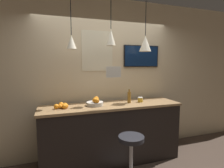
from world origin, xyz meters
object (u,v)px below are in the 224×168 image
Objects in this scene: fruit_bowl at (95,103)px; juice_bottle at (129,97)px; bar_stool at (131,154)px; mounted_tv at (141,56)px; spread_jar at (140,100)px.

juice_bottle is (0.62, 0.01, 0.05)m from fruit_bowl.
mounted_tv is (0.68, 1.03, 1.40)m from bar_stool.
fruit_bowl is 1.34m from mounted_tv.
spread_jar is at bearing -118.34° from mounted_tv.
bar_stool is 1.04m from spread_jar.
spread_jar reaches higher than bar_stool.
juice_bottle is at bearing -139.64° from mounted_tv.
bar_stool is at bearing -111.57° from juice_bottle.
mounted_tv is at bearing 19.13° from fruit_bowl.
fruit_bowl is 1.14× the size of juice_bottle.
fruit_bowl is at bearing -179.24° from juice_bottle.
bar_stool is at bearing -63.03° from fruit_bowl.
spread_jar is (0.84, 0.01, -0.01)m from fruit_bowl.
juice_bottle is at bearing 68.43° from bar_stool.
bar_stool is 0.99m from juice_bottle.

